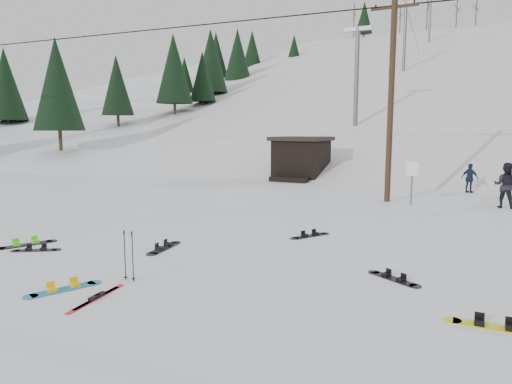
% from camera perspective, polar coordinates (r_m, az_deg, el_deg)
% --- Properties ---
extents(ground, '(200.00, 200.00, 0.00)m').
position_cam_1_polar(ground, '(9.70, -14.47, -11.85)').
color(ground, white).
rests_on(ground, ground).
extents(ski_slope, '(60.00, 85.24, 65.97)m').
position_cam_1_polar(ski_slope, '(63.87, 21.44, -6.50)').
color(ski_slope, silver).
rests_on(ski_slope, ground).
extents(ridge_left, '(47.54, 95.03, 58.38)m').
position_cam_1_polar(ridge_left, '(70.56, -9.75, -3.90)').
color(ridge_left, white).
rests_on(ridge_left, ground).
extents(treeline_left, '(20.00, 64.00, 10.00)m').
position_cam_1_polar(treeline_left, '(61.72, -13.03, 4.65)').
color(treeline_left, black).
rests_on(treeline_left, ground).
extents(treeline_crest, '(50.00, 6.00, 10.00)m').
position_cam_1_polar(treeline_crest, '(92.98, 23.97, 5.19)').
color(treeline_crest, black).
rests_on(treeline_crest, ski_slope).
extents(utility_pole, '(2.00, 0.26, 9.00)m').
position_cam_1_polar(utility_pole, '(21.19, 16.53, 11.46)').
color(utility_pole, '#3A2819').
rests_on(utility_pole, ground).
extents(trail_sign, '(0.50, 0.09, 1.85)m').
position_cam_1_polar(trail_sign, '(20.63, 18.93, 1.99)').
color(trail_sign, '#595B60').
rests_on(trail_sign, ground).
extents(lift_hut, '(3.40, 4.10, 2.75)m').
position_cam_1_polar(lift_hut, '(29.90, 5.65, 4.24)').
color(lift_hut, black).
rests_on(lift_hut, ground).
extents(lift_tower_near, '(2.20, 0.36, 8.00)m').
position_cam_1_polar(lift_tower_near, '(38.39, 12.49, 14.60)').
color(lift_tower_near, '#595B60').
rests_on(lift_tower_near, ski_slope).
extents(lift_tower_mid, '(2.20, 0.36, 8.00)m').
position_cam_1_polar(lift_tower_mid, '(58.69, 18.14, 18.41)').
color(lift_tower_mid, '#595B60').
rests_on(lift_tower_mid, ski_slope).
extents(lift_tower_far, '(2.20, 0.36, 8.00)m').
position_cam_1_polar(lift_tower_far, '(79.38, 20.95, 20.19)').
color(lift_tower_far, '#595B60').
rests_on(lift_tower_far, ski_slope).
extents(hero_snowboard, '(0.75, 1.45, 0.11)m').
position_cam_1_polar(hero_snowboard, '(10.20, -22.90, -11.08)').
color(hero_snowboard, '#1C88BC').
rests_on(hero_snowboard, ground).
extents(hero_skis, '(0.34, 1.62, 0.08)m').
position_cam_1_polar(hero_skis, '(9.49, -19.29, -12.35)').
color(hero_skis, '#B3121C').
rests_on(hero_skis, ground).
extents(ski_poles, '(0.30, 0.08, 1.09)m').
position_cam_1_polar(ski_poles, '(10.21, -15.62, -7.61)').
color(ski_poles, black).
rests_on(ski_poles, ground).
extents(board_scatter_a, '(1.13, 0.83, 0.09)m').
position_cam_1_polar(board_scatter_a, '(13.65, -25.80, -6.53)').
color(board_scatter_a, black).
rests_on(board_scatter_a, ground).
extents(board_scatter_b, '(0.50, 1.55, 0.11)m').
position_cam_1_polar(board_scatter_b, '(12.77, -11.42, -6.82)').
color(board_scatter_b, black).
rests_on(board_scatter_b, ground).
extents(board_scatter_c, '(0.81, 1.55, 0.12)m').
position_cam_1_polar(board_scatter_c, '(14.40, -26.78, -5.85)').
color(board_scatter_c, black).
rests_on(board_scatter_c, ground).
extents(board_scatter_d, '(1.23, 0.79, 0.10)m').
position_cam_1_polar(board_scatter_d, '(10.48, 16.83, -10.29)').
color(board_scatter_d, black).
rests_on(board_scatter_d, ground).
extents(board_scatter_e, '(1.54, 0.35, 0.11)m').
position_cam_1_polar(board_scatter_e, '(8.70, 27.66, -14.68)').
color(board_scatter_e, yellow).
rests_on(board_scatter_e, ground).
extents(board_scatter_f, '(0.85, 1.30, 0.10)m').
position_cam_1_polar(board_scatter_f, '(14.01, 6.78, -5.42)').
color(board_scatter_f, black).
rests_on(board_scatter_f, ground).
extents(skier_dark, '(1.04, 0.89, 1.88)m').
position_cam_1_polar(skier_dark, '(21.39, 28.73, 0.74)').
color(skier_dark, black).
rests_on(skier_dark, ground).
extents(skier_navy, '(0.96, 0.71, 1.51)m').
position_cam_1_polar(skier_navy, '(25.67, 25.17, 1.57)').
color(skier_navy, '#18203C').
rests_on(skier_navy, ground).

